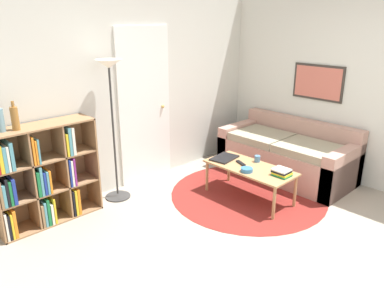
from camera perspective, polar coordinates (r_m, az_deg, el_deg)
The scene contains 15 objects.
ground_plane at distance 3.69m, azimuth 18.35°, elevation -17.56°, with size 14.00×14.00×0.00m, color gray.
wall_back at distance 4.87m, azimuth -8.79°, elevation 8.64°, with size 7.10×0.11×2.60m.
wall_right at distance 5.53m, azimuth 18.09°, elevation 9.26°, with size 0.08×5.65×2.60m.
rug at distance 4.83m, azimuth 8.48°, elevation -7.56°, with size 1.93×1.93×0.01m.
bookshelf at distance 4.27m, azimuth -22.22°, elevation -4.64°, with size 1.09×0.34×1.09m.
floor_lamp at distance 4.37m, azimuth -12.34°, elevation 8.24°, with size 0.31×0.31×1.69m.
couch at distance 5.44m, azimuth 14.45°, elevation -1.61°, with size 0.88×1.80×0.76m.
coffee_table at distance 4.58m, azimuth 8.80°, elevation -3.91°, with size 0.51×1.10×0.42m.
laptop at distance 4.78m, azimuth 4.95°, elevation -2.12°, with size 0.38×0.29×0.02m.
bowl at distance 4.41m, azimuth 8.34°, elevation -3.92°, with size 0.14×0.14×0.05m.
book_stack_on_table at distance 4.38m, azimuth 13.50°, elevation -4.21°, with size 0.18×0.20×0.08m.
cup at distance 4.72m, azimuth 9.92°, elevation -2.23°, with size 0.07×0.07×0.08m.
remote at distance 4.64m, azimuth 7.44°, elevation -2.90°, with size 0.10×0.17×0.02m.
bottle_middle at distance 3.98m, azimuth -27.22°, elevation 3.29°, with size 0.08×0.08×0.28m.
bottle_right at distance 3.98m, azimuth -25.39°, elevation 3.59°, with size 0.07×0.07×0.29m.
Camera 1 is at (-2.74, -1.26, 2.13)m, focal length 35.00 mm.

